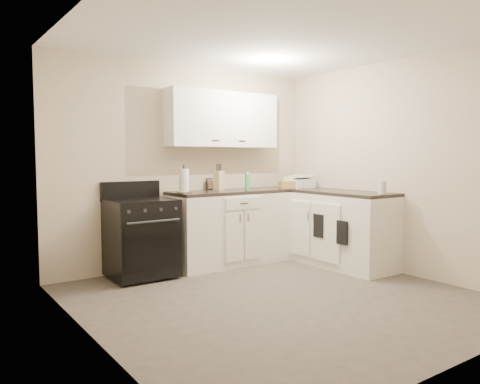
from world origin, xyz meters
TOP-DOWN VIEW (x-y plane):
  - floor at (0.00, 0.00)m, footprint 3.60×3.60m
  - ceiling at (0.00, 0.00)m, footprint 3.60×3.60m
  - wall_back at (0.00, 1.80)m, footprint 3.60×0.00m
  - wall_right at (1.80, 0.00)m, footprint 0.00×3.60m
  - wall_left at (-1.80, 0.00)m, footprint 0.00×3.60m
  - wall_front at (0.00, -1.80)m, footprint 3.60×0.00m
  - base_cabinets_back at (0.43, 1.50)m, footprint 1.55×0.60m
  - base_cabinets_right at (1.50, 0.85)m, footprint 0.60×1.90m
  - countertop_back at (0.43, 1.50)m, footprint 1.55×0.60m
  - countertop_right at (1.50, 0.85)m, footprint 0.60×1.90m
  - upper_cabinets at (0.43, 1.65)m, footprint 1.55×0.30m
  - stove at (-0.78, 1.48)m, footprint 0.71×0.61m
  - knife_block at (0.34, 1.61)m, footprint 0.14×0.13m
  - paper_towel at (-0.24, 1.46)m, footprint 0.15×0.15m
  - soap_bottle at (0.64, 1.40)m, footprint 0.09×0.09m
  - picture_frame at (0.29, 1.76)m, footprint 0.12×0.08m
  - wicker_basket at (1.36, 1.38)m, footprint 0.35×0.30m
  - countertop_grill at (1.52, 1.38)m, footprint 0.34×0.32m
  - glass_jar at (1.52, 0.00)m, footprint 0.10×0.10m
  - oven_mitt_near at (1.18, 0.28)m, footprint 0.02×0.16m
  - oven_mitt_far at (1.18, 0.66)m, footprint 0.02×0.16m

SIDE VIEW (x-z plane):
  - floor at x=0.00m, z-range 0.00..0.00m
  - base_cabinets_back at x=0.43m, z-range 0.00..0.90m
  - base_cabinets_right at x=1.50m, z-range 0.00..0.90m
  - stove at x=-0.78m, z-range 0.03..0.89m
  - oven_mitt_near at x=1.18m, z-range 0.35..0.63m
  - oven_mitt_far at x=1.18m, z-range 0.38..0.67m
  - countertop_back at x=0.43m, z-range 0.90..0.94m
  - countertop_right at x=1.50m, z-range 0.90..0.94m
  - wicker_basket at x=1.36m, z-range 0.94..1.04m
  - countertop_grill at x=1.52m, z-range 0.94..1.06m
  - picture_frame at x=0.29m, z-range 0.94..1.09m
  - glass_jar at x=1.52m, z-range 0.94..1.09m
  - soap_bottle at x=0.64m, z-range 0.94..1.15m
  - knife_block at x=0.34m, z-range 0.94..1.18m
  - paper_towel at x=-0.24m, z-range 0.94..1.22m
  - wall_back at x=0.00m, z-range -0.55..3.05m
  - wall_right at x=1.80m, z-range -0.55..3.05m
  - wall_left at x=-1.80m, z-range -0.55..3.05m
  - wall_front at x=0.00m, z-range -0.55..3.05m
  - upper_cabinets at x=0.43m, z-range 1.49..2.19m
  - ceiling at x=0.00m, z-range 2.50..2.50m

